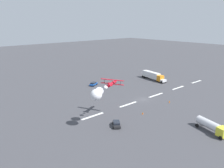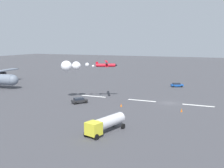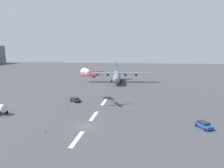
% 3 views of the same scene
% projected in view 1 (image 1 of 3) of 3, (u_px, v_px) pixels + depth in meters
% --- Properties ---
extents(ground_plane, '(440.00, 440.00, 0.00)m').
position_uv_depth(ground_plane, '(143.00, 99.00, 82.43)').
color(ground_plane, '#424247').
rests_on(ground_plane, ground).
extents(runway_stripe_0, '(8.00, 0.90, 0.01)m').
position_uv_depth(runway_stripe_0, '(196.00, 82.00, 106.41)').
color(runway_stripe_0, white).
rests_on(runway_stripe_0, ground).
extents(runway_stripe_1, '(8.00, 0.90, 0.01)m').
position_uv_depth(runway_stripe_1, '(178.00, 88.00, 96.82)').
color(runway_stripe_1, white).
rests_on(runway_stripe_1, ground).
extents(runway_stripe_2, '(8.00, 0.90, 0.01)m').
position_uv_depth(runway_stripe_2, '(156.00, 95.00, 87.23)').
color(runway_stripe_2, white).
rests_on(runway_stripe_2, ground).
extents(runway_stripe_3, '(8.00, 0.90, 0.01)m').
position_uv_depth(runway_stripe_3, '(128.00, 104.00, 77.63)').
color(runway_stripe_3, white).
rests_on(runway_stripe_3, ground).
extents(runway_stripe_4, '(8.00, 0.90, 0.01)m').
position_uv_depth(runway_stripe_4, '(93.00, 116.00, 68.04)').
color(runway_stripe_4, white).
rests_on(runway_stripe_4, ground).
extents(stunt_biplane_red, '(14.33, 9.91, 2.96)m').
position_uv_depth(stunt_biplane_red, '(100.00, 92.00, 59.41)').
color(stunt_biplane_red, red).
extents(semi_truck_orange, '(5.05, 14.65, 3.70)m').
position_uv_depth(semi_truck_orange, '(153.00, 76.00, 109.25)').
color(semi_truck_orange, silver).
rests_on(semi_truck_orange, ground).
extents(fuel_tanker_truck, '(4.94, 9.12, 2.90)m').
position_uv_depth(fuel_tanker_truck, '(212.00, 126.00, 57.72)').
color(fuel_tanker_truck, yellow).
rests_on(fuel_tanker_truck, ground).
extents(followme_car_yellow, '(4.65, 3.44, 1.52)m').
position_uv_depth(followme_car_yellow, '(94.00, 84.00, 100.00)').
color(followme_car_yellow, '#194CA5').
rests_on(followme_car_yellow, ground).
extents(airport_staff_sedan, '(3.93, 4.33, 1.52)m').
position_uv_depth(airport_staff_sedan, '(116.00, 124.00, 61.19)').
color(airport_staff_sedan, '#262628').
rests_on(airport_staff_sedan, ground).
extents(traffic_cone_near, '(0.44, 0.44, 0.75)m').
position_uv_depth(traffic_cone_near, '(170.00, 101.00, 79.31)').
color(traffic_cone_near, orange).
rests_on(traffic_cone_near, ground).
extents(traffic_cone_far, '(0.44, 0.44, 0.75)m').
position_uv_depth(traffic_cone_far, '(143.00, 113.00, 69.32)').
color(traffic_cone_far, orange).
rests_on(traffic_cone_far, ground).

